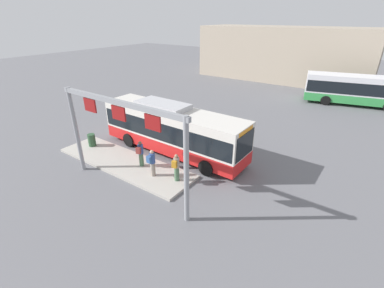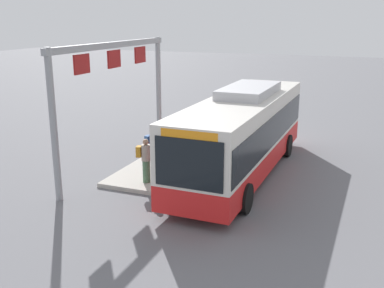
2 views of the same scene
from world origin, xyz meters
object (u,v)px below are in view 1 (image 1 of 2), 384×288
(person_waiting_near, at_px, (152,162))
(trash_bin, at_px, (92,140))
(bus_background_left, at_px, (356,88))
(person_waiting_mid, at_px, (141,153))
(bus_main, at_px, (172,128))
(person_boarding, at_px, (176,167))

(person_waiting_near, xyz_separation_m, trash_bin, (-6.36, 0.48, -0.44))
(bus_background_left, distance_m, person_waiting_near, 24.41)
(person_waiting_near, relative_size, trash_bin, 1.86)
(bus_background_left, height_order, person_waiting_mid, bus_background_left)
(trash_bin, bearing_deg, person_waiting_mid, -0.24)
(bus_main, bearing_deg, bus_background_left, 67.05)
(bus_main, height_order, person_waiting_near, bus_main)
(bus_main, xyz_separation_m, bus_background_left, (8.80, 19.82, -0.03))
(bus_main, bearing_deg, trash_bin, -150.06)
(person_boarding, relative_size, person_waiting_near, 1.00)
(trash_bin, bearing_deg, bus_main, 28.96)
(person_waiting_near, bearing_deg, bus_background_left, -16.70)
(bus_background_left, bearing_deg, person_boarding, -118.25)
(person_waiting_near, bearing_deg, person_boarding, -73.06)
(bus_main, bearing_deg, person_boarding, -47.27)
(bus_background_left, relative_size, person_boarding, 6.04)
(bus_background_left, relative_size, trash_bin, 11.21)
(bus_main, relative_size, person_waiting_mid, 6.49)
(person_boarding, bearing_deg, person_waiting_mid, 77.63)
(bus_main, height_order, bus_background_left, bus_main)
(person_boarding, height_order, person_waiting_mid, same)
(person_waiting_mid, bearing_deg, trash_bin, 73.29)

